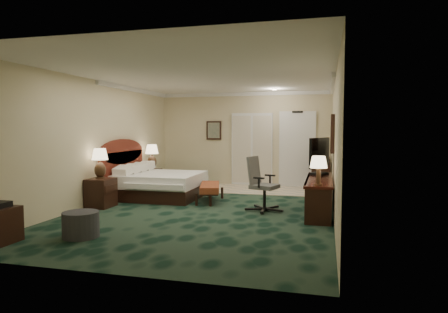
% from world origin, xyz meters
% --- Properties ---
extents(floor, '(5.00, 7.50, 0.00)m').
position_xyz_m(floor, '(0.00, 0.00, 0.00)').
color(floor, black).
rests_on(floor, ground).
extents(ceiling, '(5.00, 7.50, 0.00)m').
position_xyz_m(ceiling, '(0.00, 0.00, 2.70)').
color(ceiling, silver).
rests_on(ceiling, wall_back).
extents(wall_back, '(5.00, 0.00, 2.70)m').
position_xyz_m(wall_back, '(0.00, 3.75, 1.35)').
color(wall_back, beige).
rests_on(wall_back, ground).
extents(wall_front, '(5.00, 0.00, 2.70)m').
position_xyz_m(wall_front, '(0.00, -3.75, 1.35)').
color(wall_front, beige).
rests_on(wall_front, ground).
extents(wall_left, '(0.00, 7.50, 2.70)m').
position_xyz_m(wall_left, '(-2.50, 0.00, 1.35)').
color(wall_left, beige).
rests_on(wall_left, ground).
extents(wall_right, '(0.00, 7.50, 2.70)m').
position_xyz_m(wall_right, '(2.50, 0.00, 1.35)').
color(wall_right, beige).
rests_on(wall_right, ground).
extents(crown_molding, '(5.00, 7.50, 0.10)m').
position_xyz_m(crown_molding, '(0.00, 0.00, 2.65)').
color(crown_molding, white).
rests_on(crown_molding, wall_back).
extents(tile_patch, '(3.20, 1.70, 0.01)m').
position_xyz_m(tile_patch, '(0.90, 2.90, 0.01)').
color(tile_patch, '#B9B19E').
rests_on(tile_patch, ground).
extents(headboard, '(0.12, 2.00, 1.40)m').
position_xyz_m(headboard, '(-2.44, 1.00, 0.70)').
color(headboard, '#48160D').
rests_on(headboard, ground).
extents(entry_door, '(1.02, 0.06, 2.18)m').
position_xyz_m(entry_door, '(1.55, 3.72, 1.05)').
color(entry_door, white).
rests_on(entry_door, ground).
extents(closet_doors, '(1.20, 0.06, 2.10)m').
position_xyz_m(closet_doors, '(0.25, 3.71, 1.05)').
color(closet_doors, beige).
rests_on(closet_doors, ground).
extents(wall_art, '(0.45, 0.06, 0.55)m').
position_xyz_m(wall_art, '(-0.90, 3.71, 1.60)').
color(wall_art, '#4E6057').
rests_on(wall_art, wall_back).
extents(wall_mirror, '(0.05, 0.95, 0.75)m').
position_xyz_m(wall_mirror, '(2.46, 0.60, 1.55)').
color(wall_mirror, white).
rests_on(wall_mirror, wall_right).
extents(bed, '(1.86, 1.72, 0.59)m').
position_xyz_m(bed, '(-1.47, 1.09, 0.29)').
color(bed, white).
rests_on(bed, ground).
extents(nightstand_near, '(0.48, 0.55, 0.60)m').
position_xyz_m(nightstand_near, '(-2.24, -0.30, 0.30)').
color(nightstand_near, black).
rests_on(nightstand_near, ground).
extents(nightstand_far, '(0.45, 0.51, 0.56)m').
position_xyz_m(nightstand_far, '(-2.26, 2.22, 0.28)').
color(nightstand_far, black).
rests_on(nightstand_far, ground).
extents(lamp_near, '(0.34, 0.34, 0.63)m').
position_xyz_m(lamp_near, '(-2.26, -0.27, 0.92)').
color(lamp_near, black).
rests_on(lamp_near, nightstand_near).
extents(lamp_far, '(0.39, 0.39, 0.66)m').
position_xyz_m(lamp_far, '(-2.22, 2.21, 0.89)').
color(lamp_far, black).
rests_on(lamp_far, nightstand_far).
extents(bed_bench, '(0.70, 1.25, 0.40)m').
position_xyz_m(bed_bench, '(-0.18, 0.85, 0.20)').
color(bed_bench, '#652A0C').
rests_on(bed_bench, ground).
extents(ottoman, '(0.64, 0.64, 0.39)m').
position_xyz_m(ottoman, '(-1.25, -2.47, 0.19)').
color(ottoman, '#2C2C30').
rests_on(ottoman, ground).
extents(desk, '(0.50, 2.33, 0.67)m').
position_xyz_m(desk, '(2.23, 0.30, 0.34)').
color(desk, black).
rests_on(desk, ground).
extents(tv, '(0.42, 0.98, 0.79)m').
position_xyz_m(tv, '(2.21, 0.96, 1.07)').
color(tv, black).
rests_on(tv, desk).
extents(desk_lamp, '(0.32, 0.32, 0.52)m').
position_xyz_m(desk_lamp, '(2.23, -0.71, 0.93)').
color(desk_lamp, black).
rests_on(desk_lamp, desk).
extents(desk_chair, '(0.78, 0.75, 1.09)m').
position_xyz_m(desk_chair, '(1.17, 0.14, 0.55)').
color(desk_chair, '#4D4D4D').
rests_on(desk_chair, ground).
extents(minibar, '(0.46, 0.83, 0.88)m').
position_xyz_m(minibar, '(2.22, 3.20, 0.44)').
color(minibar, black).
rests_on(minibar, ground).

